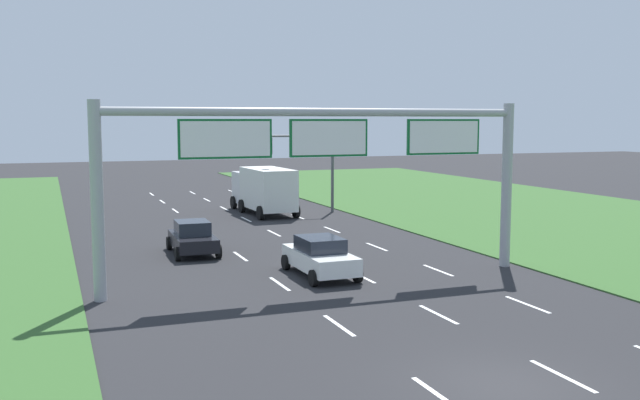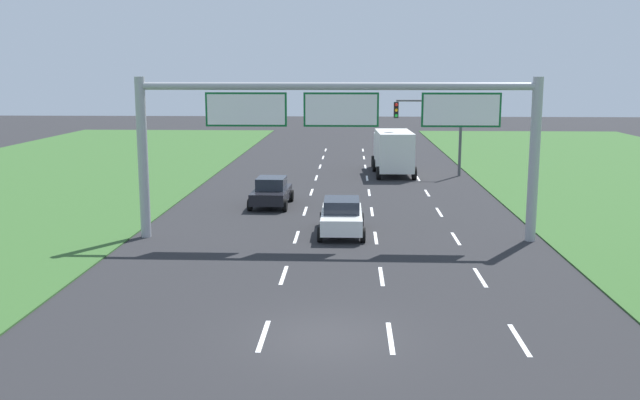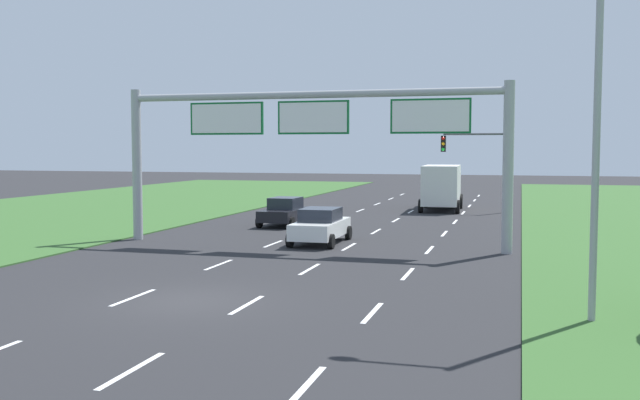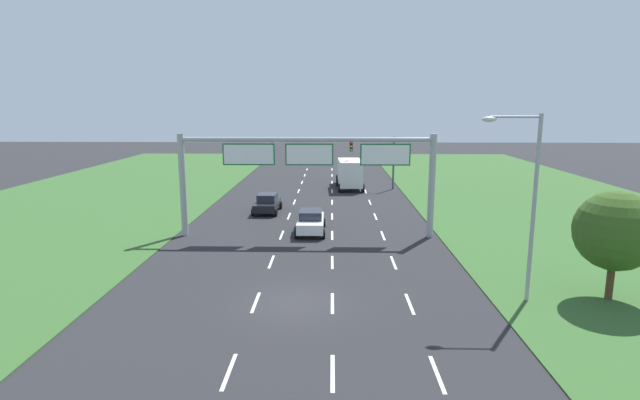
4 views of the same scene
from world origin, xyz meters
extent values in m
plane|color=#262628|center=(0.00, 0.00, 0.00)|extent=(200.00, 200.00, 0.00)
cube|color=white|center=(-1.75, 0.00, 0.00)|extent=(0.14, 2.40, 0.01)
cube|color=white|center=(-1.75, 6.00, 0.00)|extent=(0.14, 2.40, 0.01)
cube|color=white|center=(-1.75, 12.00, 0.00)|extent=(0.14, 2.40, 0.01)
cube|color=white|center=(-1.75, 18.00, 0.00)|extent=(0.14, 2.40, 0.01)
cube|color=white|center=(-1.75, 24.00, 0.00)|extent=(0.14, 2.40, 0.01)
cube|color=white|center=(-1.75, 30.00, 0.00)|extent=(0.14, 2.40, 0.01)
cube|color=white|center=(-1.75, 36.00, 0.00)|extent=(0.14, 2.40, 0.01)
cube|color=white|center=(-1.75, 42.00, 0.00)|extent=(0.14, 2.40, 0.01)
cube|color=white|center=(-1.75, 48.00, 0.00)|extent=(0.14, 2.40, 0.01)
cube|color=white|center=(1.75, 0.00, 0.00)|extent=(0.14, 2.40, 0.01)
cube|color=white|center=(1.75, 6.00, 0.00)|extent=(0.14, 2.40, 0.01)
cube|color=white|center=(1.75, 12.00, 0.00)|extent=(0.14, 2.40, 0.01)
cube|color=white|center=(1.75, 18.00, 0.00)|extent=(0.14, 2.40, 0.01)
cube|color=white|center=(1.75, 24.00, 0.00)|extent=(0.14, 2.40, 0.01)
cube|color=white|center=(1.75, 30.00, 0.00)|extent=(0.14, 2.40, 0.01)
cube|color=white|center=(1.75, 36.00, 0.00)|extent=(0.14, 2.40, 0.01)
cube|color=white|center=(1.75, 42.00, 0.00)|extent=(0.14, 2.40, 0.01)
cube|color=white|center=(1.75, 48.00, 0.00)|extent=(0.14, 2.40, 0.01)
cube|color=white|center=(5.25, 0.00, 0.00)|extent=(0.14, 2.40, 0.01)
cube|color=white|center=(5.25, 6.00, 0.00)|extent=(0.14, 2.40, 0.01)
cube|color=white|center=(5.25, 12.00, 0.00)|extent=(0.14, 2.40, 0.01)
cube|color=white|center=(5.25, 18.00, 0.00)|extent=(0.14, 2.40, 0.01)
cube|color=white|center=(5.25, 24.00, 0.00)|extent=(0.14, 2.40, 0.01)
cube|color=white|center=(5.25, 30.00, 0.00)|extent=(0.14, 2.40, 0.01)
cube|color=white|center=(5.25, 36.00, 0.00)|extent=(0.14, 2.40, 0.01)
cube|color=white|center=(5.25, 42.00, 0.00)|extent=(0.14, 2.40, 0.01)
cube|color=white|center=(5.25, 48.00, 0.00)|extent=(0.14, 2.40, 0.01)
cube|color=white|center=(0.23, 12.80, 0.67)|extent=(1.83, 4.40, 0.70)
cube|color=#232833|center=(0.23, 12.81, 1.30)|extent=(1.58, 2.05, 0.57)
cylinder|color=black|center=(-0.70, 14.43, 0.32)|extent=(0.23, 0.64, 0.64)
cylinder|color=black|center=(1.14, 14.45, 0.32)|extent=(0.23, 0.64, 0.64)
cylinder|color=black|center=(-0.67, 11.14, 0.32)|extent=(0.23, 0.64, 0.64)
cylinder|color=black|center=(1.17, 11.16, 0.32)|extent=(0.23, 0.64, 0.64)
cube|color=black|center=(-3.68, 19.41, 0.62)|extent=(1.94, 4.14, 0.61)
cube|color=#232833|center=(-3.68, 19.49, 1.25)|extent=(1.56, 1.89, 0.63)
cylinder|color=black|center=(-4.56, 20.94, 0.32)|extent=(0.24, 0.65, 0.64)
cylinder|color=black|center=(-2.71, 20.88, 0.32)|extent=(0.24, 0.65, 0.64)
cylinder|color=black|center=(-4.65, 17.95, 0.32)|extent=(0.24, 0.65, 0.64)
cylinder|color=black|center=(-2.80, 17.89, 0.32)|extent=(0.24, 0.65, 0.64)
cube|color=silver|center=(3.50, 35.21, 1.55)|extent=(2.28, 2.18, 2.20)
cube|color=silver|center=(3.65, 31.40, 1.78)|extent=(2.55, 5.31, 2.66)
cylinder|color=black|center=(2.36, 35.67, 0.45)|extent=(0.31, 0.91, 0.90)
cylinder|color=black|center=(4.62, 35.76, 0.45)|extent=(0.31, 0.91, 0.90)
cylinder|color=black|center=(2.36, 33.37, 0.45)|extent=(0.31, 0.91, 0.90)
cylinder|color=black|center=(4.78, 33.46, 0.45)|extent=(0.31, 0.91, 0.90)
cylinder|color=black|center=(2.51, 29.35, 0.45)|extent=(0.31, 0.91, 0.90)
cylinder|color=black|center=(4.93, 29.44, 0.45)|extent=(0.31, 0.91, 0.90)
cylinder|color=#9EA0A5|center=(-8.40, 11.76, 3.50)|extent=(0.44, 0.44, 7.00)
cylinder|color=#9EA0A5|center=(8.40, 11.76, 3.50)|extent=(0.44, 0.44, 7.00)
cylinder|color=#9EA0A5|center=(0.00, 11.76, 6.60)|extent=(16.80, 0.32, 0.32)
cube|color=#0C5B28|center=(-3.85, 11.76, 5.62)|extent=(3.48, 0.12, 1.45)
cube|color=white|center=(-3.85, 11.70, 5.62)|extent=(3.32, 0.01, 1.29)
cube|color=#0C5B28|center=(0.20, 11.76, 5.62)|extent=(3.19, 0.12, 1.45)
cube|color=white|center=(0.20, 11.70, 5.62)|extent=(3.03, 0.01, 1.29)
cube|color=#0C5B28|center=(5.25, 11.76, 5.62)|extent=(3.33, 0.12, 1.45)
cube|color=white|center=(5.25, 11.70, 5.62)|extent=(3.17, 0.01, 1.29)
cylinder|color=#47494F|center=(8.25, 31.39, 2.80)|extent=(0.20, 0.20, 5.60)
cylinder|color=#47494F|center=(6.00, 31.39, 5.25)|extent=(4.50, 0.14, 0.14)
cube|color=black|center=(3.75, 31.39, 4.60)|extent=(0.32, 0.36, 1.10)
sphere|color=red|center=(3.75, 31.19, 4.97)|extent=(0.22, 0.22, 0.22)
sphere|color=orange|center=(3.75, 31.19, 4.60)|extent=(0.22, 0.22, 0.22)
sphere|color=green|center=(3.75, 31.19, 4.23)|extent=(0.22, 0.22, 0.22)
camera|label=1|loc=(-9.93, -13.75, 6.29)|focal=40.00mm
camera|label=2|loc=(0.63, -18.61, 7.17)|focal=40.00mm
camera|label=3|loc=(8.91, -17.97, 4.27)|focal=40.00mm
camera|label=4|loc=(1.68, -21.37, 8.84)|focal=28.00mm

